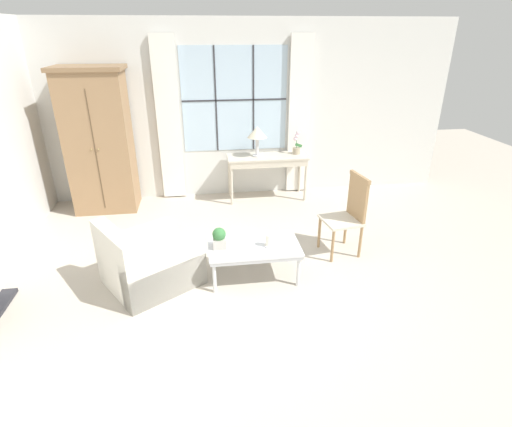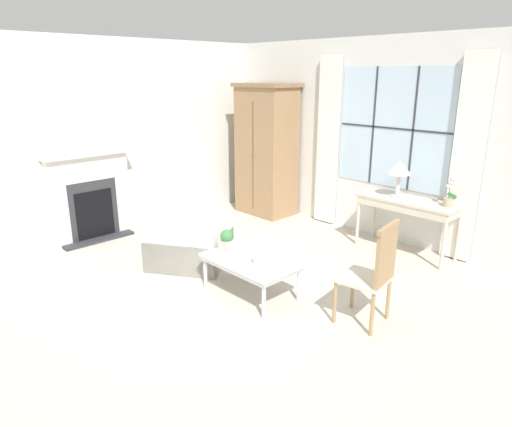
{
  "view_description": "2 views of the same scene",
  "coord_description": "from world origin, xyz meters",
  "px_view_note": "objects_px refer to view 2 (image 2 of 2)",
  "views": [
    {
      "loc": [
        -0.57,
        -3.53,
        2.62
      ],
      "look_at": [
        -0.0,
        0.53,
        0.72
      ],
      "focal_mm": 28.0,
      "sensor_mm": 36.0,
      "label": 1
    },
    {
      "loc": [
        3.24,
        -2.71,
        2.32
      ],
      "look_at": [
        -0.2,
        0.6,
        0.84
      ],
      "focal_mm": 32.0,
      "sensor_mm": 36.0,
      "label": 2
    }
  ],
  "objects_px": {
    "armoire": "(266,150)",
    "potted_plant_small": "(227,240)",
    "table_lamp": "(399,169)",
    "potted_orchid": "(449,195)",
    "fireplace": "(89,190)",
    "coffee_table": "(251,263)",
    "side_chair_wooden": "(375,269)",
    "pillar_candle": "(257,259)",
    "console_table": "(408,205)",
    "armchair_upholstered": "(187,244)"
  },
  "relations": [
    {
      "from": "armchair_upholstered",
      "to": "pillar_candle",
      "type": "xyz_separation_m",
      "value": [
        1.34,
        -0.07,
        0.22
      ]
    },
    {
      "from": "console_table",
      "to": "pillar_candle",
      "type": "height_order",
      "value": "console_table"
    },
    {
      "from": "coffee_table",
      "to": "potted_plant_small",
      "type": "xyz_separation_m",
      "value": [
        -0.39,
        -0.0,
        0.16
      ]
    },
    {
      "from": "coffee_table",
      "to": "fireplace",
      "type": "bearing_deg",
      "value": -171.05
    },
    {
      "from": "side_chair_wooden",
      "to": "pillar_candle",
      "type": "relative_size",
      "value": 6.53
    },
    {
      "from": "coffee_table",
      "to": "pillar_candle",
      "type": "distance_m",
      "value": 0.2
    },
    {
      "from": "side_chair_wooden",
      "to": "potted_plant_small",
      "type": "xyz_separation_m",
      "value": [
        -1.64,
        -0.41,
        -0.04
      ]
    },
    {
      "from": "armoire",
      "to": "armchair_upholstered",
      "type": "height_order",
      "value": "armoire"
    },
    {
      "from": "table_lamp",
      "to": "side_chair_wooden",
      "type": "distance_m",
      "value": 2.18
    },
    {
      "from": "armoire",
      "to": "side_chair_wooden",
      "type": "height_order",
      "value": "armoire"
    },
    {
      "from": "side_chair_wooden",
      "to": "armoire",
      "type": "bearing_deg",
      "value": 150.39
    },
    {
      "from": "fireplace",
      "to": "potted_plant_small",
      "type": "relative_size",
      "value": 9.15
    },
    {
      "from": "fireplace",
      "to": "potted_orchid",
      "type": "height_order",
      "value": "fireplace"
    },
    {
      "from": "potted_plant_small",
      "to": "armoire",
      "type": "bearing_deg",
      "value": 125.95
    },
    {
      "from": "armoire",
      "to": "table_lamp",
      "type": "relative_size",
      "value": 4.43
    },
    {
      "from": "console_table",
      "to": "side_chair_wooden",
      "type": "bearing_deg",
      "value": -69.56
    },
    {
      "from": "armoire",
      "to": "console_table",
      "type": "relative_size",
      "value": 1.65
    },
    {
      "from": "potted_orchid",
      "to": "console_table",
      "type": "bearing_deg",
      "value": -173.73
    },
    {
      "from": "pillar_candle",
      "to": "coffee_table",
      "type": "bearing_deg",
      "value": 161.92
    },
    {
      "from": "side_chair_wooden",
      "to": "potted_plant_small",
      "type": "relative_size",
      "value": 4.32
    },
    {
      "from": "armoire",
      "to": "table_lamp",
      "type": "height_order",
      "value": "armoire"
    },
    {
      "from": "fireplace",
      "to": "armchair_upholstered",
      "type": "relative_size",
      "value": 1.79
    },
    {
      "from": "potted_orchid",
      "to": "table_lamp",
      "type": "bearing_deg",
      "value": -174.92
    },
    {
      "from": "console_table",
      "to": "armchair_upholstered",
      "type": "distance_m",
      "value": 2.91
    },
    {
      "from": "fireplace",
      "to": "pillar_candle",
      "type": "xyz_separation_m",
      "value": [
        3.02,
        0.4,
        -0.25
      ]
    },
    {
      "from": "console_table",
      "to": "armchair_upholstered",
      "type": "bearing_deg",
      "value": -126.47
    },
    {
      "from": "fireplace",
      "to": "side_chair_wooden",
      "type": "relative_size",
      "value": 2.12
    },
    {
      "from": "side_chair_wooden",
      "to": "pillar_candle",
      "type": "height_order",
      "value": "side_chair_wooden"
    },
    {
      "from": "console_table",
      "to": "potted_plant_small",
      "type": "distance_m",
      "value": 2.51
    },
    {
      "from": "armoire",
      "to": "potted_plant_small",
      "type": "height_order",
      "value": "armoire"
    },
    {
      "from": "table_lamp",
      "to": "pillar_candle",
      "type": "relative_size",
      "value": 3.09
    },
    {
      "from": "potted_orchid",
      "to": "pillar_candle",
      "type": "distance_m",
      "value": 2.62
    },
    {
      "from": "console_table",
      "to": "side_chair_wooden",
      "type": "relative_size",
      "value": 1.27
    },
    {
      "from": "armoire",
      "to": "potted_plant_small",
      "type": "bearing_deg",
      "value": -54.05
    },
    {
      "from": "fireplace",
      "to": "armchair_upholstered",
      "type": "distance_m",
      "value": 1.81
    },
    {
      "from": "armoire",
      "to": "potted_plant_small",
      "type": "relative_size",
      "value": 9.08
    },
    {
      "from": "armchair_upholstered",
      "to": "potted_plant_small",
      "type": "bearing_deg",
      "value": -1.17
    },
    {
      "from": "side_chair_wooden",
      "to": "pillar_candle",
      "type": "xyz_separation_m",
      "value": [
        -1.09,
        -0.46,
        -0.09
      ]
    },
    {
      "from": "armchair_upholstered",
      "to": "console_table",
      "type": "bearing_deg",
      "value": 53.53
    },
    {
      "from": "side_chair_wooden",
      "to": "potted_plant_small",
      "type": "height_order",
      "value": "side_chair_wooden"
    },
    {
      "from": "armoire",
      "to": "potted_orchid",
      "type": "bearing_deg",
      "value": 1.97
    },
    {
      "from": "armoire",
      "to": "console_table",
      "type": "xyz_separation_m",
      "value": [
        2.58,
        0.05,
        -0.43
      ]
    },
    {
      "from": "fireplace",
      "to": "potted_plant_small",
      "type": "distance_m",
      "value": 2.52
    },
    {
      "from": "pillar_candle",
      "to": "side_chair_wooden",
      "type": "bearing_deg",
      "value": 22.89
    },
    {
      "from": "fireplace",
      "to": "coffee_table",
      "type": "xyz_separation_m",
      "value": [
        2.86,
        0.45,
        -0.36
      ]
    },
    {
      "from": "potted_orchid",
      "to": "coffee_table",
      "type": "distance_m",
      "value": 2.65
    },
    {
      "from": "table_lamp",
      "to": "coffee_table",
      "type": "bearing_deg",
      "value": -99.02
    },
    {
      "from": "fireplace",
      "to": "armchair_upholstered",
      "type": "bearing_deg",
      "value": 15.36
    },
    {
      "from": "armchair_upholstered",
      "to": "pillar_candle",
      "type": "relative_size",
      "value": 7.72
    },
    {
      "from": "table_lamp",
      "to": "fireplace",
      "type": "bearing_deg",
      "value": -139.32
    }
  ]
}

